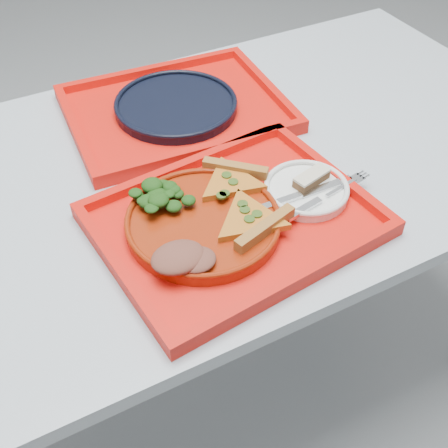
{
  "coord_description": "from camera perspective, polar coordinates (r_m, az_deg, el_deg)",
  "views": [
    {
      "loc": [
        -0.32,
        -0.78,
        1.43
      ],
      "look_at": [
        -0.02,
        -0.2,
        0.78
      ],
      "focal_mm": 45.0,
      "sensor_mm": 36.0,
      "label": 1
    }
  ],
  "objects": [
    {
      "name": "ground",
      "position": [
        1.66,
        -2.83,
        -14.96
      ],
      "size": [
        10.0,
        10.0,
        0.0
      ],
      "primitive_type": "plane",
      "color": "gray",
      "rests_on": "ground"
    },
    {
      "name": "table",
      "position": [
        1.13,
        -4.01,
        2.71
      ],
      "size": [
        1.6,
        0.8,
        0.75
      ],
      "color": "#A8B1BD",
      "rests_on": "ground"
    },
    {
      "name": "tray_main",
      "position": [
        0.96,
        1.1,
        0.13
      ],
      "size": [
        0.48,
        0.39,
        0.01
      ],
      "primitive_type": "cube",
      "rotation": [
        0.0,
        0.0,
        0.1
      ],
      "color": "red",
      "rests_on": "table"
    },
    {
      "name": "tray_far",
      "position": [
        1.23,
        -4.85,
        11.27
      ],
      "size": [
        0.47,
        0.38,
        0.01
      ],
      "primitive_type": "cube",
      "rotation": [
        0.0,
        0.0,
        -0.07
      ],
      "color": "red",
      "rests_on": "table"
    },
    {
      "name": "dinner_plate",
      "position": [
        0.94,
        -2.12,
        0.07
      ],
      "size": [
        0.26,
        0.26,
        0.02
      ],
      "primitive_type": "cylinder",
      "color": "maroon",
      "rests_on": "tray_main"
    },
    {
      "name": "side_plate",
      "position": [
        1.01,
        8.34,
        3.32
      ],
      "size": [
        0.15,
        0.15,
        0.01
      ],
      "primitive_type": "cylinder",
      "color": "white",
      "rests_on": "tray_main"
    },
    {
      "name": "navy_plate",
      "position": [
        1.23,
        -4.89,
        11.82
      ],
      "size": [
        0.26,
        0.26,
        0.02
      ],
      "primitive_type": "cylinder",
      "color": "black",
      "rests_on": "tray_far"
    },
    {
      "name": "pizza_slice_a",
      "position": [
        0.92,
        2.58,
        0.71
      ],
      "size": [
        0.16,
        0.17,
        0.02
      ],
      "primitive_type": null,
      "rotation": [
        0.0,
        0.0,
        1.86
      ],
      "color": "orange",
      "rests_on": "dinner_plate"
    },
    {
      "name": "pizza_slice_b",
      "position": [
        0.99,
        0.65,
        4.47
      ],
      "size": [
        0.18,
        0.18,
        0.02
      ],
      "primitive_type": null,
      "rotation": [
        0.0,
        0.0,
        3.96
      ],
      "color": "orange",
      "rests_on": "dinner_plate"
    },
    {
      "name": "salad_heap",
      "position": [
        0.95,
        -6.39,
        3.01
      ],
      "size": [
        0.08,
        0.07,
        0.04
      ],
      "primitive_type": "ellipsoid",
      "color": "black",
      "rests_on": "dinner_plate"
    },
    {
      "name": "meat_portion",
      "position": [
        0.86,
        -4.7,
        -3.39
      ],
      "size": [
        0.09,
        0.07,
        0.03
      ],
      "primitive_type": "ellipsoid",
      "color": "brown",
      "rests_on": "dinner_plate"
    },
    {
      "name": "dessert_bar",
      "position": [
        1.02,
        8.88,
        4.64
      ],
      "size": [
        0.07,
        0.04,
        0.02
      ],
      "rotation": [
        0.0,
        0.0,
        0.24
      ],
      "color": "#52311B",
      "rests_on": "side_plate"
    },
    {
      "name": "knife",
      "position": [
        1.0,
        8.54,
        3.22
      ],
      "size": [
        0.19,
        0.02,
        0.01
      ],
      "primitive_type": "cube",
      "rotation": [
        0.0,
        0.0,
        -0.02
      ],
      "color": "silver",
      "rests_on": "side_plate"
    },
    {
      "name": "fork",
      "position": [
        0.99,
        10.3,
        2.8
      ],
      "size": [
        0.19,
        0.06,
        0.01
      ],
      "primitive_type": "cube",
      "rotation": [
        0.0,
        0.0,
        0.18
      ],
      "color": "silver",
      "rests_on": "side_plate"
    }
  ]
}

